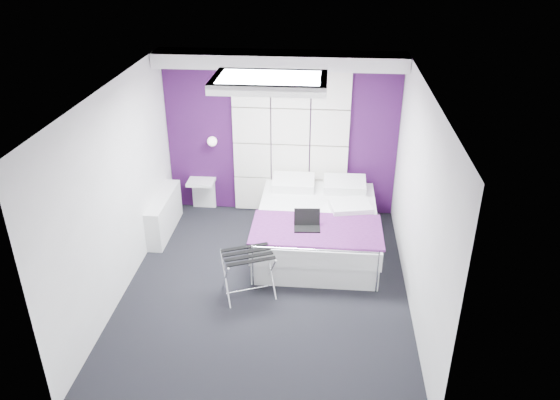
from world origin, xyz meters
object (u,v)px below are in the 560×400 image
at_px(bed, 317,227).
at_px(laptop, 307,223).
at_px(luggage_rack, 248,274).
at_px(wall_lamp, 213,140).
at_px(radiator, 164,214).
at_px(nightstand, 201,182).

height_order(bed, laptop, laptop).
distance_m(luggage_rack, laptop, 1.07).
xyz_separation_m(luggage_rack, laptop, (0.70, 0.74, 0.35)).
height_order(wall_lamp, bed, wall_lamp).
xyz_separation_m(bed, laptop, (-0.13, -0.49, 0.34)).
bearing_deg(wall_lamp, laptop, -43.51).
bearing_deg(bed, radiator, 174.84).
bearing_deg(laptop, nightstand, 137.07).
bearing_deg(nightstand, laptop, -38.92).
distance_m(radiator, nightstand, 0.86).
relative_size(bed, nightstand, 4.94).
relative_size(wall_lamp, luggage_rack, 0.25).
xyz_separation_m(radiator, luggage_rack, (1.48, -1.44, -0.00)).
bearing_deg(laptop, wall_lamp, 132.48).
height_order(wall_lamp, radiator, wall_lamp).
relative_size(wall_lamp, radiator, 0.12).
distance_m(bed, laptop, 0.61).
distance_m(wall_lamp, bed, 2.13).
xyz_separation_m(wall_lamp, radiator, (-0.64, -0.76, -0.92)).
height_order(nightstand, luggage_rack, luggage_rack).
bearing_deg(luggage_rack, laptop, 24.43).
height_order(radiator, laptop, laptop).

